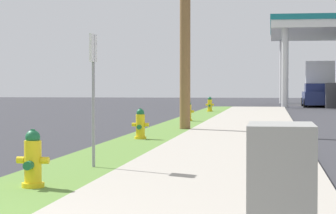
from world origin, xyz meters
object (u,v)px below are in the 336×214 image
object	(u,v)px
fire_hydrant_fourth	(210,105)
car_teal_by_near_pump	(324,95)
street_sign_post	(93,72)
truck_tan_on_apron	(319,85)
fire_hydrant_nearest	(33,162)
fire_hydrant_third	(188,112)
fire_hydrant_second	(140,126)
car_navy_by_far_pump	(317,96)
utility_cabinet	(281,214)

from	to	relation	value
fire_hydrant_fourth	car_teal_by_near_pump	size ratio (longest dim) A/B	0.16
street_sign_post	truck_tan_on_apron	distance (m)	41.62
fire_hydrant_fourth	car_teal_by_near_pump	xyz separation A→B (m)	(7.03, 19.90, 0.28)
fire_hydrant_nearest	truck_tan_on_apron	size ratio (longest dim) A/B	0.12
fire_hydrant_third	fire_hydrant_fourth	size ratio (longest dim) A/B	1.00
fire_hydrant_second	street_sign_post	xyz separation A→B (m)	(0.35, -6.05, 1.19)
street_sign_post	fire_hydrant_nearest	bearing A→B (deg)	-94.83
fire_hydrant_nearest	fire_hydrant_second	world-z (taller)	same
car_navy_by_far_pump	street_sign_post	bearing A→B (deg)	-98.81
fire_hydrant_second	car_teal_by_near_pump	xyz separation A→B (m)	(7.13, 38.68, 0.28)
utility_cabinet	car_navy_by_far_pump	xyz separation A→B (m)	(2.97, 44.31, 0.11)
utility_cabinet	truck_tan_on_apron	size ratio (longest dim) A/B	0.16
street_sign_post	car_navy_by_far_pump	distance (m)	38.20
fire_hydrant_second	utility_cabinet	size ratio (longest dim) A/B	0.70
fire_hydrant_fourth	truck_tan_on_apron	size ratio (longest dim) A/B	0.12
fire_hydrant_second	car_navy_by_far_pump	distance (m)	32.28
car_navy_by_far_pump	truck_tan_on_apron	xyz separation A→B (m)	(0.37, 3.42, 0.77)
car_teal_by_near_pump	street_sign_post	bearing A→B (deg)	-98.61
fire_hydrant_second	fire_hydrant_third	size ratio (longest dim) A/B	1.00
fire_hydrant_fourth	street_sign_post	distance (m)	24.86
fire_hydrant_fourth	car_navy_by_far_pump	bearing A→B (deg)	64.69
fire_hydrant_nearest	car_navy_by_far_pump	xyz separation A→B (m)	(6.04, 40.10, 0.28)
fire_hydrant_second	fire_hydrant_third	xyz separation A→B (m)	(0.13, 9.11, 0.00)
fire_hydrant_third	street_sign_post	xyz separation A→B (m)	(0.23, -15.16, 1.19)
fire_hydrant_third	truck_tan_on_apron	xyz separation A→B (m)	(6.44, 25.99, 1.04)
street_sign_post	truck_tan_on_apron	size ratio (longest dim) A/B	0.33
utility_cabinet	street_sign_post	size ratio (longest dim) A/B	0.50
fire_hydrant_third	truck_tan_on_apron	distance (m)	26.79
utility_cabinet	fire_hydrant_third	bearing A→B (deg)	98.11
fire_hydrant_fourth	utility_cabinet	size ratio (longest dim) A/B	0.70
fire_hydrant_nearest	street_sign_post	size ratio (longest dim) A/B	0.35
fire_hydrant_second	fire_hydrant_fourth	distance (m)	18.78
fire_hydrant_nearest	utility_cabinet	xyz separation A→B (m)	(3.07, -4.21, 0.16)
car_teal_by_near_pump	car_navy_by_far_pump	bearing A→B (deg)	-97.58
fire_hydrant_second	fire_hydrant_third	bearing A→B (deg)	89.20
fire_hydrant_second	utility_cabinet	world-z (taller)	utility_cabinet
fire_hydrant_second	car_navy_by_far_pump	size ratio (longest dim) A/B	0.17
fire_hydrant_fourth	car_teal_by_near_pump	distance (m)	21.11
fire_hydrant_third	car_teal_by_near_pump	distance (m)	30.39
fire_hydrant_nearest	utility_cabinet	size ratio (longest dim) A/B	0.70
fire_hydrant_second	street_sign_post	size ratio (longest dim) A/B	0.35
street_sign_post	car_teal_by_near_pump	distance (m)	45.25
truck_tan_on_apron	fire_hydrant_fourth	bearing A→B (deg)	-111.62
fire_hydrant_nearest	fire_hydrant_third	xyz separation A→B (m)	(-0.03, 17.53, 0.00)
fire_hydrant_second	fire_hydrant_fourth	xyz separation A→B (m)	(0.10, 18.78, 0.00)
car_navy_by_far_pump	truck_tan_on_apron	world-z (taller)	truck_tan_on_apron
street_sign_post	truck_tan_on_apron	bearing A→B (deg)	81.42
fire_hydrant_third	car_navy_by_far_pump	distance (m)	23.37
car_teal_by_near_pump	car_navy_by_far_pump	xyz separation A→B (m)	(-0.93, -7.00, 0.00)
fire_hydrant_fourth	car_navy_by_far_pump	size ratio (longest dim) A/B	0.17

